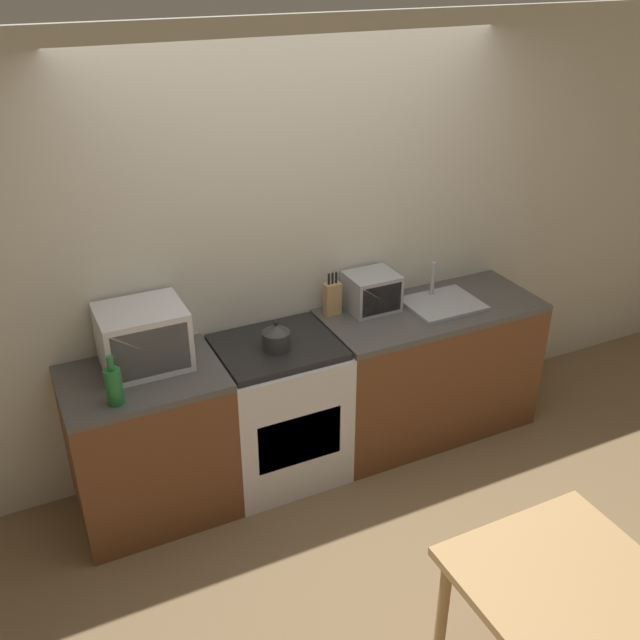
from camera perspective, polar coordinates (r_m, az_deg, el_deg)
ground_plane at (r=4.18m, az=4.53°, el=-16.35°), size 16.00×16.00×0.00m
wall_back at (r=4.26m, az=-1.95°, el=5.61°), size 10.00×0.06×2.60m
counter_left_run at (r=4.13m, az=-13.43°, el=-9.65°), size 0.85×0.62×0.90m
counter_right_run at (r=4.73m, az=8.57°, el=-3.88°), size 1.40×0.62×0.90m
stove_range at (r=4.30m, az=-3.30°, el=-7.18°), size 0.71×0.62×0.90m
kettle at (r=3.98m, az=-3.52°, el=-1.34°), size 0.16×0.16×0.18m
microwave at (r=3.89m, az=-13.97°, el=-1.36°), size 0.45×0.37×0.34m
bottle at (r=3.64m, az=-16.17°, el=-5.04°), size 0.08×0.08×0.27m
knife_block at (r=4.33m, az=1.00°, el=1.76°), size 0.10×0.06×0.27m
toaster_oven at (r=4.40m, az=4.16°, el=2.27°), size 0.30×0.26×0.23m
sink_basin at (r=4.55m, az=9.76°, el=1.39°), size 0.46×0.38×0.24m
dining_table at (r=3.14m, az=18.50°, el=-20.19°), size 0.78×0.69×0.76m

